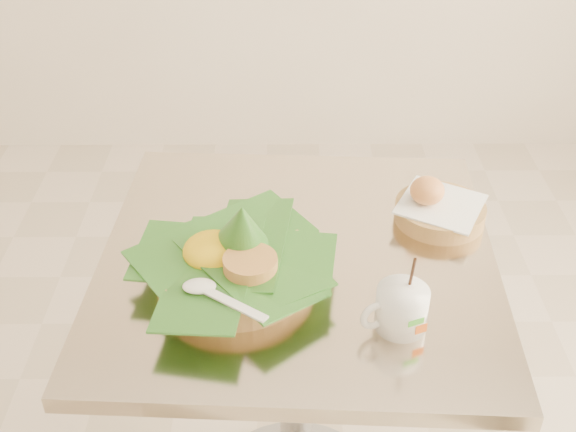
{
  "coord_description": "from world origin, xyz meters",
  "views": [
    {
      "loc": [
        0.07,
        -0.96,
        1.54
      ],
      "look_at": [
        0.08,
        0.07,
        0.82
      ],
      "focal_mm": 45.0,
      "sensor_mm": 36.0,
      "label": 1
    }
  ],
  "objects_px": {
    "cafe_table": "(297,343)",
    "bread_basket": "(438,208)",
    "rice_basket": "(234,258)",
    "coffee_mug": "(400,308)"
  },
  "relations": [
    {
      "from": "bread_basket",
      "to": "coffee_mug",
      "type": "relative_size",
      "value": 1.37
    },
    {
      "from": "bread_basket",
      "to": "coffee_mug",
      "type": "height_order",
      "value": "coffee_mug"
    },
    {
      "from": "cafe_table",
      "to": "rice_basket",
      "type": "distance_m",
      "value": 0.3
    },
    {
      "from": "rice_basket",
      "to": "coffee_mug",
      "type": "height_order",
      "value": "rice_basket"
    },
    {
      "from": "cafe_table",
      "to": "bread_basket",
      "type": "xyz_separation_m",
      "value": [
        0.27,
        0.11,
        0.25
      ]
    },
    {
      "from": "rice_basket",
      "to": "coffee_mug",
      "type": "xyz_separation_m",
      "value": [
        0.26,
        -0.12,
        -0.01
      ]
    },
    {
      "from": "cafe_table",
      "to": "bread_basket",
      "type": "relative_size",
      "value": 3.85
    },
    {
      "from": "bread_basket",
      "to": "coffee_mug",
      "type": "xyz_separation_m",
      "value": [
        -0.11,
        -0.29,
        0.01
      ]
    },
    {
      "from": "rice_basket",
      "to": "bread_basket",
      "type": "height_order",
      "value": "rice_basket"
    },
    {
      "from": "cafe_table",
      "to": "rice_basket",
      "type": "xyz_separation_m",
      "value": [
        -0.11,
        -0.07,
        0.27
      ]
    }
  ]
}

